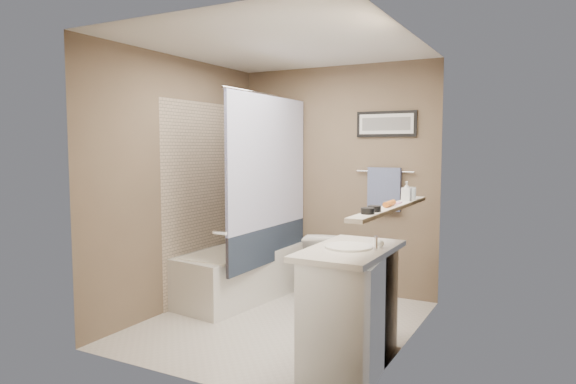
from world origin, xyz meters
The scene contains 33 objects.
ground centered at (0.00, 0.00, 0.00)m, with size 2.50×2.50×0.00m, color silver.
ceiling centered at (0.00, 0.00, 2.38)m, with size 2.20×2.50×0.04m, color silver.
wall_back centered at (0.00, 1.23, 1.20)m, with size 2.20×0.04×2.40m, color brown.
wall_front centered at (0.00, -1.23, 1.20)m, with size 2.20×0.04×2.40m, color brown.
wall_left centered at (-1.08, 0.00, 1.20)m, with size 0.04×2.50×2.40m, color brown.
wall_right centered at (1.08, 0.00, 1.20)m, with size 0.04×2.50×2.40m, color brown.
tile_surround centered at (-1.09, 0.50, 1.00)m, with size 0.02×1.55×2.00m, color tan.
curtain_rod centered at (-0.40, 0.50, 2.05)m, with size 0.02×0.02×1.55m, color silver.
curtain_upper centered at (-0.40, 0.50, 1.40)m, with size 0.03×1.45×1.28m, color white.
curtain_lower centered at (-0.40, 0.50, 0.58)m, with size 0.03×1.45×0.36m, color #243043.
mirror centered at (1.09, -0.15, 1.62)m, with size 0.02×1.60×1.00m, color silver.
shelf centered at (1.04, -0.15, 1.10)m, with size 0.12×1.60×0.03m, color silver.
towel_bar centered at (0.55, 1.22, 1.30)m, with size 0.02×0.02×0.60m, color silver.
towel centered at (0.55, 1.20, 1.12)m, with size 0.34×0.05×0.44m, color #8596C2.
art_frame centered at (0.55, 1.23, 1.78)m, with size 0.62×0.03×0.26m, color black.
art_mat centered at (0.55, 1.22, 1.78)m, with size 0.56×0.00×0.20m, color white.
art_image centered at (0.55, 1.22, 1.78)m, with size 0.50×0.00×0.13m, color #595959.
door centered at (0.55, -1.24, 1.00)m, with size 0.80×0.02×2.00m, color silver.
door_handle centered at (0.22, -1.19, 1.00)m, with size 0.02×0.02×0.10m, color silver.
bathtub centered at (-0.75, 0.50, 0.25)m, with size 0.70×1.50×0.50m, color silver.
tub_rim centered at (-0.75, 0.50, 0.50)m, with size 0.56×1.36×0.02m, color white.
toilet centered at (0.05, 0.89, 0.35)m, with size 0.39×0.68×0.69m, color silver.
vanity centered at (0.85, -0.50, 0.40)m, with size 0.50×0.90×0.80m, color white.
countertop centered at (0.84, -0.50, 0.82)m, with size 0.54×0.96×0.04m, color beige.
sink_basin centered at (0.83, -0.50, 0.85)m, with size 0.34×0.34×0.01m, color white.
faucet_spout centered at (1.03, -0.50, 0.89)m, with size 0.02×0.02×0.10m, color silver.
faucet_knob centered at (1.03, -0.40, 0.87)m, with size 0.05×0.05×0.05m, color white.
candle_bowl_near centered at (1.04, -0.69, 1.14)m, with size 0.09×0.09×0.04m, color black.
candle_bowl_far centered at (1.04, -0.56, 1.14)m, with size 0.09×0.09×0.04m, color black.
hair_brush_front centered at (1.04, -0.21, 1.14)m, with size 0.04×0.04×0.22m, color orange.
pink_comb centered at (1.04, 0.01, 1.12)m, with size 0.03×0.16×0.01m, color pink.
glass_jar centered at (1.04, 0.39, 1.17)m, with size 0.08×0.08×0.10m, color silver.
soap_bottle centered at (1.04, 0.24, 1.19)m, with size 0.07×0.07×0.16m, color #999999.
Camera 1 is at (2.13, -3.84, 1.55)m, focal length 32.00 mm.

